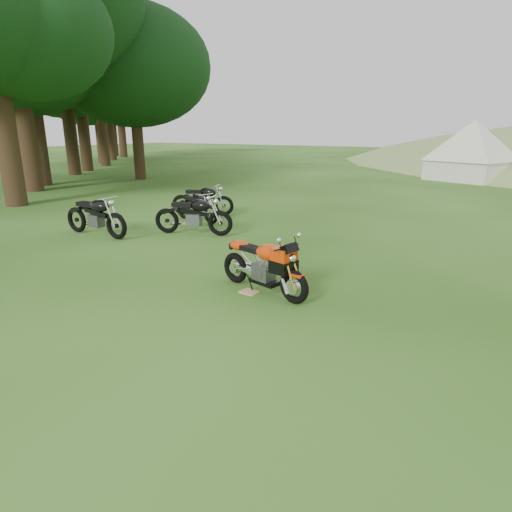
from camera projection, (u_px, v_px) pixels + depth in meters
The scene contains 9 objects.
ground at pixel (253, 302), 6.53m from camera, with size 120.00×120.00×0.00m, color #21410E.
treeline at pixel (122, 168), 28.88m from camera, with size 28.00×32.00×14.00m, color black, non-canonical shape.
sport_motorcycle at pixel (263, 261), 6.77m from camera, with size 1.74×0.44×1.04m, color red, non-canonical shape.
plywood_board at pixel (249, 292), 6.89m from camera, with size 0.28×0.23×0.02m, color tan.
vintage_moto_a at pixel (193, 214), 10.57m from camera, with size 1.96×0.45×1.03m, color black, non-canonical shape.
vintage_moto_b at pixel (95, 215), 10.43m from camera, with size 2.01×0.47×1.06m, color black, non-canonical shape.
vintage_moto_c at pixel (202, 199), 13.02m from camera, with size 1.87×0.43×0.99m, color black, non-canonical shape.
vintage_moto_d at pixel (197, 206), 12.12m from camera, with size 1.68×0.39×0.88m, color black, non-canonical shape.
tent_left at pixel (472, 152), 21.78m from camera, with size 3.30×3.30×2.86m, color silver, non-canonical shape.
Camera 1 is at (3.24, -5.12, 2.53)m, focal length 30.00 mm.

